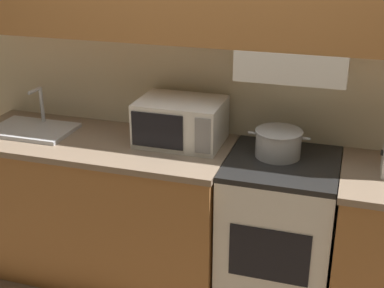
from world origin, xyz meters
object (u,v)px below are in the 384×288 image
(stove_range, at_px, (278,233))
(microwave, at_px, (181,122))
(cooking_pot, at_px, (278,142))
(sink_basin, at_px, (33,129))

(stove_range, distance_m, microwave, 0.85)
(stove_range, xyz_separation_m, cooking_pot, (-0.04, 0.06, 0.53))
(microwave, distance_m, sink_basin, 0.94)
(sink_basin, bearing_deg, stove_range, 0.46)
(cooking_pot, xyz_separation_m, sink_basin, (-1.50, -0.07, -0.06))
(stove_range, xyz_separation_m, microwave, (-0.61, 0.09, 0.58))
(stove_range, xyz_separation_m, sink_basin, (-1.54, -0.01, 0.47))
(cooking_pot, bearing_deg, sink_basin, -177.24)
(cooking_pot, bearing_deg, microwave, 176.58)
(stove_range, height_order, sink_basin, sink_basin)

